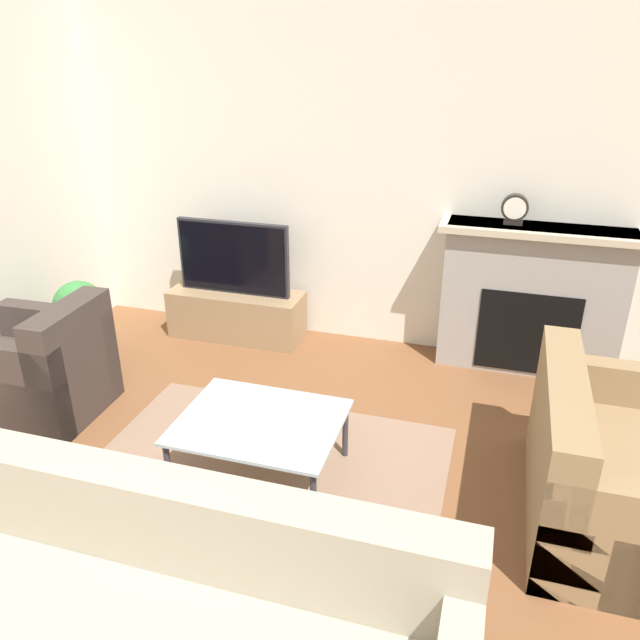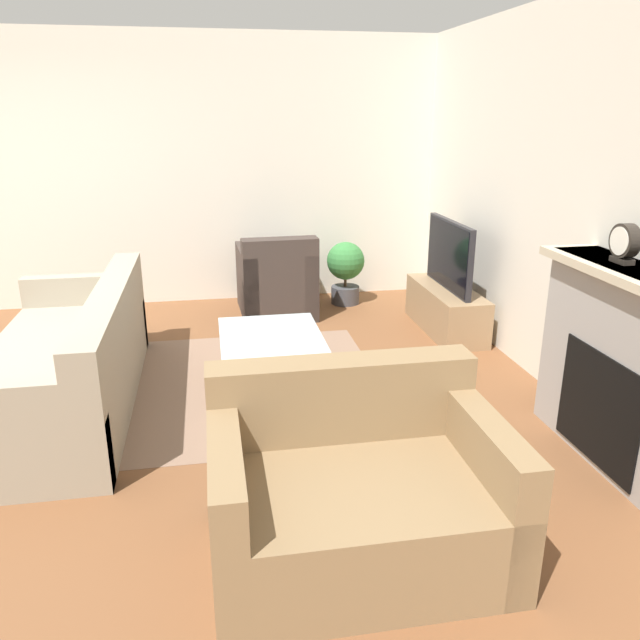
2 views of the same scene
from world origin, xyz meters
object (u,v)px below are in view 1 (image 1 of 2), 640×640
(coffee_table, at_px, (260,425))
(armchair_by_window, at_px, (40,373))
(couch_loveseat, at_px, (617,476))
(potted_plant, at_px, (81,315))
(tv, at_px, (233,258))
(mantel_clock, at_px, (515,209))

(coffee_table, bearing_deg, armchair_by_window, 172.34)
(couch_loveseat, relative_size, potted_plant, 1.97)
(tv, xyz_separation_m, armchair_by_window, (-0.80, -1.48, -0.42))
(potted_plant, relative_size, mantel_clock, 2.98)
(tv, bearing_deg, armchair_by_window, -118.33)
(potted_plant, height_order, mantel_clock, mantel_clock)
(couch_loveseat, height_order, potted_plant, couch_loveseat)
(armchair_by_window, relative_size, coffee_table, 0.96)
(armchair_by_window, bearing_deg, coffee_table, 80.28)
(couch_loveseat, bearing_deg, potted_plant, 78.28)
(coffee_table, xyz_separation_m, potted_plant, (-1.91, 0.98, 0.03))
(coffee_table, bearing_deg, mantel_clock, 55.55)
(armchair_by_window, distance_m, coffee_table, 1.72)
(coffee_table, xyz_separation_m, mantel_clock, (1.27, 1.85, 0.91))
(potted_plant, xyz_separation_m, mantel_clock, (3.18, 0.86, 0.88))
(couch_loveseat, bearing_deg, mantel_clock, 21.70)
(couch_loveseat, bearing_deg, coffee_table, 95.54)
(coffee_table, distance_m, mantel_clock, 2.42)
(coffee_table, height_order, potted_plant, potted_plant)
(armchair_by_window, height_order, potted_plant, armchair_by_window)
(armchair_by_window, xyz_separation_m, mantel_clock, (2.97, 1.62, 0.96))
(armchair_by_window, bearing_deg, couch_loveseat, 87.27)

